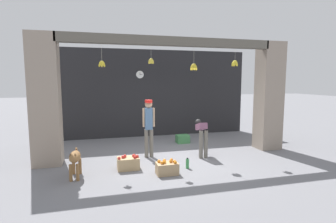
% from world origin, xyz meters
% --- Properties ---
extents(ground_plane, '(60.00, 60.00, 0.00)m').
position_xyz_m(ground_plane, '(0.00, 0.00, 0.00)').
color(ground_plane, slate).
extents(shop_back_wall, '(7.79, 0.12, 3.33)m').
position_xyz_m(shop_back_wall, '(0.00, 3.14, 1.67)').
color(shop_back_wall, '#232326').
rests_on(shop_back_wall, ground_plane).
extents(shop_pillar_left, '(0.70, 0.60, 3.33)m').
position_xyz_m(shop_pillar_left, '(-3.25, 0.30, 1.67)').
color(shop_pillar_left, gray).
rests_on(shop_pillar_left, ground_plane).
extents(shop_pillar_right, '(0.70, 0.60, 3.33)m').
position_xyz_m(shop_pillar_right, '(3.25, 0.30, 1.67)').
color(shop_pillar_right, gray).
rests_on(shop_pillar_right, ground_plane).
extents(storefront_awning, '(5.89, 0.30, 0.90)m').
position_xyz_m(storefront_awning, '(0.02, 0.12, 3.18)').
color(storefront_awning, '#5B564C').
extents(dog, '(0.26, 0.86, 0.65)m').
position_xyz_m(dog, '(-2.49, -0.87, 0.44)').
color(dog, olive).
rests_on(dog, ground_plane).
extents(shopkeeper, '(0.34, 0.27, 1.63)m').
position_xyz_m(shopkeeper, '(-0.61, 0.29, 0.96)').
color(shopkeeper, '#6B665B').
rests_on(shopkeeper, ground_plane).
extents(worker_stooping, '(0.30, 0.78, 1.01)m').
position_xyz_m(worker_stooping, '(0.88, 0.01, 0.67)').
color(worker_stooping, '#6B665B').
rests_on(worker_stooping, ground_plane).
extents(fruit_crate_oranges, '(0.50, 0.33, 0.34)m').
position_xyz_m(fruit_crate_oranges, '(-0.45, -1.17, 0.15)').
color(fruit_crate_oranges, tan).
rests_on(fruit_crate_oranges, ground_plane).
extents(fruit_crate_apples, '(0.53, 0.38, 0.36)m').
position_xyz_m(fruit_crate_apples, '(-1.29, -0.58, 0.16)').
color(fruit_crate_apples, tan).
rests_on(fruit_crate_apples, ground_plane).
extents(produce_box_green, '(0.44, 0.35, 0.28)m').
position_xyz_m(produce_box_green, '(0.85, 1.68, 0.14)').
color(produce_box_green, '#42844C').
rests_on(produce_box_green, ground_plane).
extents(water_bottle, '(0.08, 0.08, 0.26)m').
position_xyz_m(water_bottle, '(0.14, -0.90, 0.12)').
color(water_bottle, '#38934C').
rests_on(water_bottle, ground_plane).
extents(wall_clock, '(0.30, 0.03, 0.30)m').
position_xyz_m(wall_clock, '(-0.41, 3.06, 2.39)').
color(wall_clock, black).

